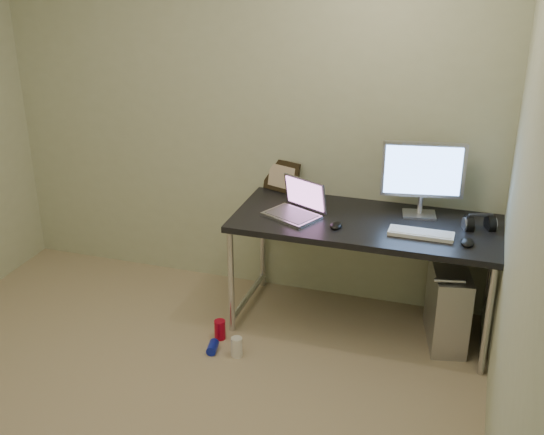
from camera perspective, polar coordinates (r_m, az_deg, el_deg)
The scene contains 18 objects.
floor at distance 3.80m, azimuth -11.46°, elevation -17.16°, with size 3.50×3.50×0.00m, color tan.
wall_back at distance 4.65m, azimuth -2.40°, elevation 8.47°, with size 3.50×0.02×2.50m, color beige.
wall_right at distance 2.76m, azimuth 20.14°, elevation -3.78°, with size 0.02×3.50×2.50m, color beige.
desk at distance 4.30m, azimuth 7.79°, elevation -1.20°, with size 1.64×0.72×0.75m.
tower_computer at distance 4.43m, azimuth 14.46°, elevation -7.06°, with size 0.31×0.52×0.54m.
cable_a at distance 4.65m, azimuth 14.32°, elevation -3.50°, with size 0.01×0.01×0.70m, color black.
cable_b at distance 4.64m, azimuth 15.38°, elevation -3.96°, with size 0.01×0.01×0.72m, color black.
can_red at distance 4.41m, azimuth -4.38°, elevation -9.34°, with size 0.07×0.07×0.13m, color #B50823.
can_white at distance 4.24m, azimuth -2.97°, elevation -10.76°, with size 0.07×0.07×0.13m, color white.
can_blue at distance 4.31m, azimuth -4.99°, elevation -10.76°, with size 0.06×0.06×0.11m, color #121FB5.
laptop at distance 4.30m, azimuth 2.09°, elevation 0.89°, with size 0.41×0.38×0.23m.
monitor at distance 4.31m, azimuth 12.52°, elevation 3.63°, with size 0.51×0.18×0.48m.
keyboard at distance 4.12m, azimuth 12.36°, elevation -1.33°, with size 0.38×0.12×0.02m, color white.
mouse_right at distance 4.07m, azimuth 16.03°, elevation -1.90°, with size 0.07×0.12×0.04m, color black.
mouse_left at distance 4.15m, azimuth 5.38°, elevation -0.56°, with size 0.07×0.11×0.04m, color black.
headphones at distance 4.28m, azimuth 16.95°, elevation -0.51°, with size 0.21×0.12×0.12m.
picture_frame at distance 4.66m, azimuth 0.83°, elevation 3.48°, with size 0.27×0.03×0.22m, color black.
webcam at distance 4.54m, azimuth 2.74°, elevation 2.56°, with size 0.04×0.04×0.11m.
Camera 1 is at (1.54, -2.48, 2.44)m, focal length 45.00 mm.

